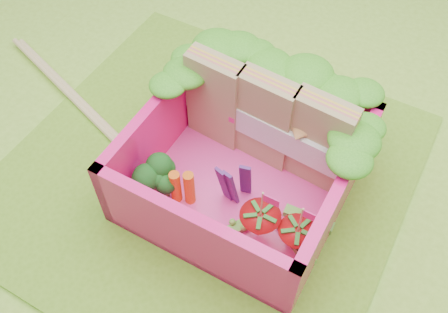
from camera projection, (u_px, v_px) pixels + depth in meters
ground at (206, 174)px, 3.46m from camera, size 14.00×14.00×0.00m
placemat at (206, 173)px, 3.45m from camera, size 2.60×2.60×0.03m
bento_floor at (242, 185)px, 3.34m from camera, size 1.30×1.30×0.05m
bento_box at (243, 163)px, 3.14m from camera, size 1.30×1.30×0.55m
lettuce_ruffle at (280, 79)px, 3.12m from camera, size 1.43×0.76×0.11m
sandwich_stack at (266, 120)px, 3.21m from camera, size 1.25×0.26×0.69m
broccoli at (158, 178)px, 3.12m from camera, size 0.34×0.34×0.26m
carrot_sticks at (183, 187)px, 3.13m from camera, size 0.15×0.10×0.28m
purple_wedges at (234, 184)px, 3.09m from camera, size 0.17×0.13×0.38m
strawberry_left at (259, 225)px, 2.98m from camera, size 0.25×0.25×0.49m
strawberry_right at (296, 239)px, 2.93m from camera, size 0.23×0.23×0.47m
snap_peas at (281, 230)px, 3.08m from camera, size 0.63×0.47×0.05m
chopsticks at (90, 113)px, 3.73m from camera, size 2.17×0.76×0.05m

